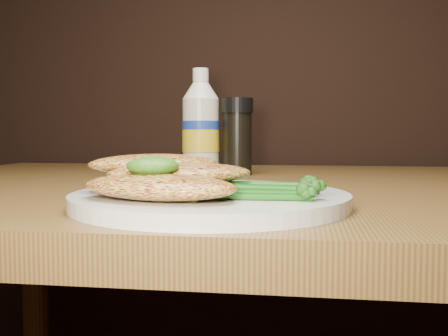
# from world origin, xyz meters

# --- Properties ---
(plate) EXTENTS (0.27, 0.27, 0.01)m
(plate) POSITION_xyz_m (-0.03, 0.80, 0.76)
(plate) COLOR silver
(plate) RESTS_ON dining_table
(chicken_front) EXTENTS (0.16, 0.11, 0.02)m
(chicken_front) POSITION_xyz_m (-0.06, 0.74, 0.78)
(chicken_front) COLOR gold
(chicken_front) RESTS_ON plate
(chicken_mid) EXTENTS (0.16, 0.11, 0.02)m
(chicken_mid) POSITION_xyz_m (-0.05, 0.78, 0.78)
(chicken_mid) COLOR gold
(chicken_mid) RESTS_ON plate
(chicken_back) EXTENTS (0.15, 0.12, 0.02)m
(chicken_back) POSITION_xyz_m (-0.09, 0.81, 0.79)
(chicken_back) COLOR gold
(chicken_back) RESTS_ON plate
(pesto_front) EXTENTS (0.06, 0.05, 0.02)m
(pesto_front) POSITION_xyz_m (-0.07, 0.75, 0.79)
(pesto_front) COLOR #0F3808
(pesto_front) RESTS_ON chicken_front
(broccolini_bundle) EXTENTS (0.15, 0.13, 0.02)m
(broccolini_bundle) POSITION_xyz_m (0.03, 0.78, 0.77)
(broccolini_bundle) COLOR #155212
(broccolini_bundle) RESTS_ON plate
(mayo_bottle) EXTENTS (0.07, 0.07, 0.18)m
(mayo_bottle) POSITION_xyz_m (-0.11, 1.18, 0.84)
(mayo_bottle) COLOR beige
(mayo_bottle) RESTS_ON dining_table
(pepper_grinder) EXTENTS (0.06, 0.06, 0.13)m
(pepper_grinder) POSITION_xyz_m (-0.05, 1.18, 0.82)
(pepper_grinder) COLOR black
(pepper_grinder) RESTS_ON dining_table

